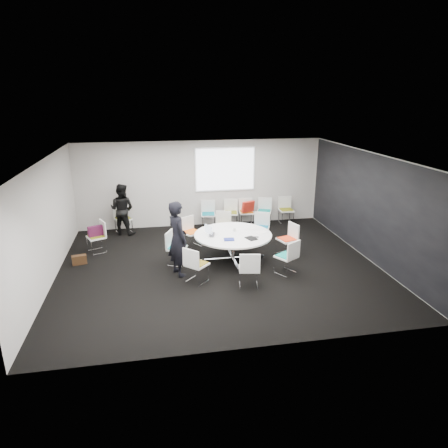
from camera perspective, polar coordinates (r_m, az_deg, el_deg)
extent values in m
cube|color=black|center=(10.31, -0.70, -6.14)|extent=(8.00, 7.00, 0.04)
cube|color=white|center=(9.49, -0.76, 9.66)|extent=(8.00, 7.00, 0.04)
cube|color=#B7B2AD|center=(13.18, -3.31, 5.79)|extent=(8.00, 0.04, 2.80)
cube|color=#B7B2AD|center=(6.59, 4.46, -7.32)|extent=(8.00, 0.04, 2.80)
cube|color=#B7B2AD|center=(9.99, -24.11, 0.11)|extent=(0.04, 7.00, 2.80)
cube|color=#B7B2AD|center=(11.18, 20.06, 2.42)|extent=(0.04, 7.00, 2.80)
cube|color=black|center=(11.16, 19.92, 2.41)|extent=(0.01, 6.94, 2.74)
cube|color=silver|center=(10.66, 1.27, -4.93)|extent=(0.90, 0.90, 0.08)
cylinder|color=silver|center=(10.54, 1.28, -3.31)|extent=(0.10, 0.10, 0.65)
cylinder|color=white|center=(10.42, 1.29, -1.54)|extent=(2.02, 2.02, 0.04)
cube|color=white|center=(13.15, 0.18, 7.80)|extent=(1.90, 0.03, 1.35)
cube|color=silver|center=(11.05, 8.92, -3.36)|extent=(0.53, 0.53, 0.42)
cube|color=white|center=(10.96, 8.98, -2.25)|extent=(0.56, 0.57, 0.04)
cube|color=red|center=(10.95, 8.99, -2.10)|extent=(0.48, 0.50, 0.03)
cube|color=white|center=(11.01, 9.92, -0.94)|extent=(0.17, 0.45, 0.42)
cube|color=silver|center=(11.87, 5.26, -1.67)|extent=(0.55, 0.55, 0.42)
cube|color=white|center=(11.79, 5.30, -0.62)|extent=(0.60, 0.59, 0.04)
cube|color=#085A81|center=(11.78, 5.30, -0.48)|extent=(0.52, 0.51, 0.03)
cube|color=white|center=(11.92, 5.47, 0.75)|extent=(0.44, 0.22, 0.42)
cube|color=silver|center=(11.92, -0.14, -1.50)|extent=(0.51, 0.51, 0.42)
cube|color=white|center=(11.84, -0.15, -0.45)|extent=(0.56, 0.54, 0.04)
cube|color=#766316|center=(11.83, -0.15, -0.31)|extent=(0.48, 0.47, 0.03)
cube|color=white|center=(11.97, -0.06, 0.91)|extent=(0.45, 0.15, 0.42)
cube|color=silver|center=(11.49, -4.58, -2.32)|extent=(0.58, 0.58, 0.42)
cube|color=white|center=(11.41, -4.61, -1.24)|extent=(0.62, 0.62, 0.04)
cube|color=#E25D11|center=(11.40, -4.61, -1.10)|extent=(0.54, 0.54, 0.03)
cube|color=white|center=(11.50, -5.28, 0.10)|extent=(0.41, 0.28, 0.42)
cube|color=silver|center=(10.42, -6.68, -4.61)|extent=(0.55, 0.55, 0.42)
cube|color=white|center=(10.33, -6.73, -3.44)|extent=(0.59, 0.60, 0.04)
cube|color=#0C7D89|center=(10.32, -6.73, -3.28)|extent=(0.51, 0.52, 0.03)
cube|color=white|center=(10.32, -7.87, -2.14)|extent=(0.22, 0.44, 0.42)
cube|color=silver|center=(9.44, -3.89, -7.06)|extent=(0.59, 0.59, 0.42)
cube|color=white|center=(9.34, -3.92, -5.78)|extent=(0.64, 0.64, 0.04)
cube|color=brown|center=(9.33, -3.92, -5.61)|extent=(0.55, 0.55, 0.03)
cube|color=white|center=(9.10, -4.76, -4.90)|extent=(0.35, 0.35, 0.42)
cube|color=silver|center=(9.22, 3.57, -7.68)|extent=(0.49, 0.49, 0.42)
cube|color=white|center=(9.12, 3.60, -6.38)|extent=(0.53, 0.51, 0.04)
cube|color=#DE5413|center=(9.11, 3.60, -6.21)|extent=(0.46, 0.44, 0.03)
cube|color=white|center=(8.84, 3.72, -5.60)|extent=(0.46, 0.11, 0.42)
cube|color=silver|center=(9.96, 8.82, -5.84)|extent=(0.58, 0.58, 0.42)
cube|color=white|center=(9.87, 8.89, -4.62)|extent=(0.62, 0.62, 0.04)
cube|color=#0A8076|center=(9.85, 8.89, -4.46)|extent=(0.54, 0.53, 0.03)
cube|color=white|center=(9.66, 9.92, -3.71)|extent=(0.41, 0.27, 0.42)
cube|color=silver|center=(13.13, -2.25, 0.38)|extent=(0.47, 0.47, 0.42)
cube|color=white|center=(13.06, -2.26, 1.34)|extent=(0.51, 0.49, 0.04)
cube|color=#0B6878|center=(13.06, -2.26, 1.47)|extent=(0.44, 0.42, 0.03)
cube|color=white|center=(13.20, -2.30, 2.56)|extent=(0.46, 0.09, 0.42)
cube|color=silver|center=(13.28, 0.97, 0.60)|extent=(0.49, 0.49, 0.42)
cube|color=white|center=(13.21, 0.97, 1.55)|extent=(0.53, 0.52, 0.04)
cube|color=olive|center=(13.20, 0.97, 1.67)|extent=(0.46, 0.45, 0.03)
cube|color=white|center=(13.35, 0.97, 2.75)|extent=(0.46, 0.12, 0.42)
cube|color=silver|center=(13.39, 3.21, 0.72)|extent=(0.44, 0.44, 0.42)
cube|color=white|center=(13.32, 3.23, 1.67)|extent=(0.49, 0.47, 0.04)
cube|color=orange|center=(13.32, 3.23, 1.79)|extent=(0.42, 0.40, 0.03)
cube|color=white|center=(13.46, 3.09, 2.86)|extent=(0.46, 0.06, 0.42)
cube|color=silver|center=(13.51, 5.72, 0.82)|extent=(0.54, 0.54, 0.42)
cube|color=white|center=(13.45, 5.75, 1.76)|extent=(0.59, 0.58, 0.04)
cube|color=#0B7F7A|center=(13.44, 5.76, 1.88)|extent=(0.51, 0.50, 0.03)
cube|color=white|center=(13.59, 5.87, 2.93)|extent=(0.44, 0.20, 0.42)
cube|color=silver|center=(13.77, 8.84, 1.02)|extent=(0.43, 0.43, 0.42)
cube|color=white|center=(13.70, 8.89, 1.94)|extent=(0.47, 0.45, 0.04)
cube|color=olive|center=(13.69, 8.89, 2.06)|extent=(0.41, 0.39, 0.03)
cube|color=white|center=(13.83, 8.67, 3.10)|extent=(0.46, 0.04, 0.42)
cube|color=silver|center=(11.66, -17.69, -2.86)|extent=(0.56, 0.56, 0.42)
cube|color=white|center=(11.58, -17.79, -1.80)|extent=(0.59, 0.60, 0.04)
cube|color=olive|center=(11.57, -17.81, -1.66)|extent=(0.51, 0.52, 0.03)
cube|color=white|center=(11.57, -16.92, -0.53)|extent=(0.22, 0.43, 0.42)
cube|color=silver|center=(13.07, -14.12, -0.26)|extent=(0.56, 0.56, 0.42)
cube|color=white|center=(13.00, -14.20, 0.70)|extent=(0.60, 0.59, 0.04)
cube|color=#666A16|center=(12.99, -14.21, 0.82)|extent=(0.52, 0.51, 0.03)
cube|color=white|center=(13.13, -14.62, 1.88)|extent=(0.43, 0.23, 0.42)
imported|color=black|center=(9.59, -6.65, -2.09)|extent=(0.66, 0.79, 1.85)
imported|color=black|center=(12.76, -14.36, 2.05)|extent=(0.96, 0.87, 1.60)
imported|color=#333338|center=(10.32, -1.48, -1.54)|extent=(0.29, 0.38, 0.03)
cube|color=silver|center=(10.37, -2.23, -0.77)|extent=(0.16, 0.27, 0.22)
cube|color=black|center=(10.10, 3.92, -2.06)|extent=(0.31, 0.36, 0.02)
cube|color=navy|center=(10.00, 0.73, -2.21)|extent=(0.28, 0.23, 0.03)
cube|color=silver|center=(10.85, 3.77, -0.64)|extent=(0.36, 0.31, 0.00)
cube|color=white|center=(10.60, 5.36, -1.14)|extent=(0.35, 0.30, 0.00)
cylinder|color=white|center=(10.61, 1.52, -0.80)|extent=(0.08, 0.08, 0.09)
cube|color=black|center=(10.22, 4.58, -1.86)|extent=(0.15, 0.10, 0.01)
cube|color=#491332|center=(11.53, -17.88, -0.95)|extent=(0.42, 0.29, 0.28)
cube|color=#362111|center=(11.03, -19.97, -4.83)|extent=(0.39, 0.24, 0.24)
cube|color=#AC2015|center=(13.06, 3.46, 2.50)|extent=(0.47, 0.32, 0.36)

